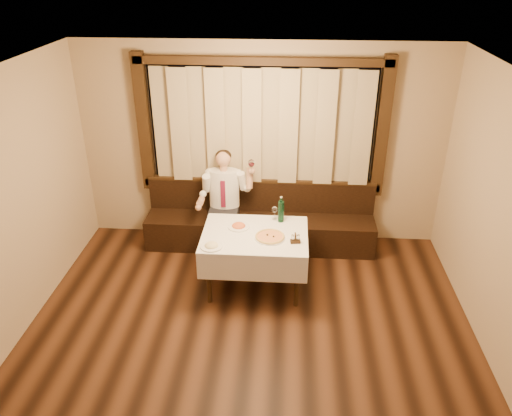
# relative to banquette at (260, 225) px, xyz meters

# --- Properties ---
(room) EXTENTS (5.01, 6.01, 2.81)m
(room) POSITION_rel_banquette_xyz_m (-0.00, -1.75, 1.19)
(room) COLOR black
(room) RESTS_ON ground
(banquette) EXTENTS (3.20, 0.61, 0.94)m
(banquette) POSITION_rel_banquette_xyz_m (0.00, 0.00, 0.00)
(banquette) COLOR black
(banquette) RESTS_ON ground
(dining_table) EXTENTS (1.27, 0.97, 0.76)m
(dining_table) POSITION_rel_banquette_xyz_m (0.00, -1.02, 0.34)
(dining_table) COLOR black
(dining_table) RESTS_ON ground
(pizza) EXTENTS (0.37, 0.37, 0.04)m
(pizza) POSITION_rel_banquette_xyz_m (0.19, -1.11, 0.46)
(pizza) COLOR white
(pizza) RESTS_ON dining_table
(pasta_red) EXTENTS (0.27, 0.27, 0.09)m
(pasta_red) POSITION_rel_banquette_xyz_m (-0.21, -0.88, 0.48)
(pasta_red) COLOR white
(pasta_red) RESTS_ON dining_table
(pasta_cream) EXTENTS (0.26, 0.26, 0.09)m
(pasta_cream) POSITION_rel_banquette_xyz_m (-0.48, -1.36, 0.48)
(pasta_cream) COLOR white
(pasta_cream) RESTS_ON dining_table
(green_bottle) EXTENTS (0.07, 0.07, 0.34)m
(green_bottle) POSITION_rel_banquette_xyz_m (0.30, -0.69, 0.59)
(green_bottle) COLOR #0D3F23
(green_bottle) RESTS_ON dining_table
(table_wine_glass) EXTENTS (0.07, 0.07, 0.18)m
(table_wine_glass) POSITION_rel_banquette_xyz_m (0.22, -0.65, 0.58)
(table_wine_glass) COLOR white
(table_wine_glass) RESTS_ON dining_table
(cruet_caddy) EXTENTS (0.12, 0.07, 0.12)m
(cruet_caddy) POSITION_rel_banquette_xyz_m (0.48, -1.20, 0.49)
(cruet_caddy) COLOR black
(cruet_caddy) RESTS_ON dining_table
(seated_man) EXTENTS (0.78, 0.58, 1.42)m
(seated_man) POSITION_rel_banquette_xyz_m (-0.49, -0.09, 0.51)
(seated_man) COLOR black
(seated_man) RESTS_ON ground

